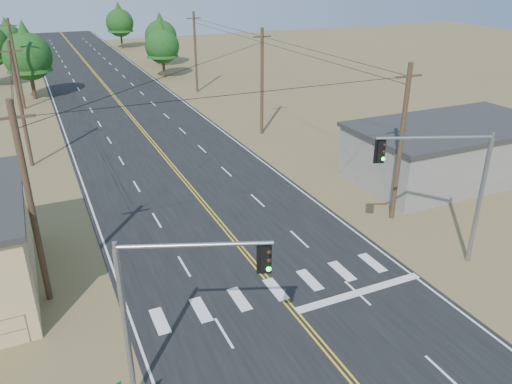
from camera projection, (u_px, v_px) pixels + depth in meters
road at (163, 155)px, 43.58m from camera, size 15.00×200.00×0.02m
building_right at (450, 152)px, 38.36m from camera, size 15.00×8.00×4.00m
utility_pole_left_near at (31, 205)px, 22.58m from camera, size 1.80×0.30×10.00m
utility_pole_left_mid at (20, 105)px, 39.16m from camera, size 1.80×0.30×10.00m
utility_pole_left_far at (16, 64)px, 55.74m from camera, size 1.80×0.30×10.00m
utility_pole_right_near at (401, 143)px, 30.54m from camera, size 1.80×0.30×10.00m
utility_pole_right_mid at (262, 81)px, 47.12m from camera, size 1.80×0.30×10.00m
utility_pole_right_far at (195, 52)px, 63.70m from camera, size 1.80×0.30×10.00m
signal_mast_left at (166, 297)px, 17.19m from camera, size 4.98×2.16×6.79m
signal_mast_right at (452, 178)px, 25.72m from camera, size 5.64×2.40×7.44m
tree_left_near at (27, 51)px, 59.76m from camera, size 5.66×5.66×9.43m
tree_left_far at (7, 34)px, 86.16m from camera, size 4.42×4.42×7.37m
tree_right_near at (162, 42)px, 72.23m from camera, size 4.94×4.94×8.24m
tree_right_mid at (161, 33)px, 81.03m from camera, size 5.13×5.13×8.55m
tree_right_far at (119, 20)px, 98.91m from camera, size 5.37×5.37×8.95m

